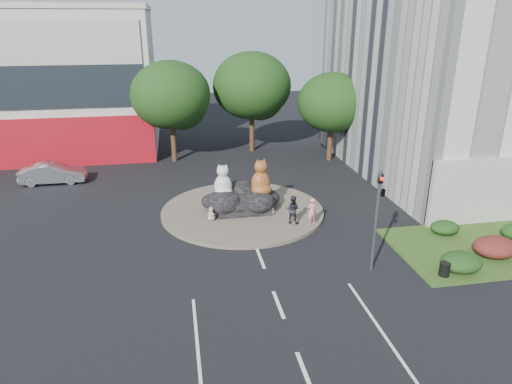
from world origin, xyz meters
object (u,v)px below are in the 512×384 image
parked_car (53,173)px  pedestrian_pink (312,211)px  litter_bin (445,269)px  cat_white (223,180)px  cat_tabby (261,177)px  pedestrian_dark (292,209)px  kitten_calico (211,213)px  kitten_white (271,208)px

parked_car → pedestrian_pink: bearing=-123.6°
litter_bin → cat_white: bearing=134.5°
cat_tabby → pedestrian_dark: (1.38, -2.47, -1.22)m
pedestrian_dark → pedestrian_pink: bearing=-170.0°
cat_white → litter_bin: bearing=-39.4°
cat_tabby → pedestrian_pink: size_ratio=1.45×
kitten_calico → cat_white: bearing=99.7°
cat_white → kitten_white: size_ratio=2.56×
kitten_white → kitten_calico: bearing=136.7°
pedestrian_dark → parked_car: bearing=-3.9°
cat_tabby → kitten_white: (0.42, -1.01, -1.65)m
kitten_white → parked_car: parked_car is taller
kitten_calico → litter_bin: 12.83m
cat_white → kitten_calico: size_ratio=2.46×
pedestrian_dark → parked_car: (-15.29, 10.34, -0.28)m
pedestrian_pink → litter_bin: size_ratio=2.41×
cat_tabby → pedestrian_pink: (2.42, -2.85, -1.26)m
litter_bin → kitten_calico: bearing=141.5°
parked_car → litter_bin: parked_car is taller
cat_tabby → kitten_calico: size_ratio=2.74×
kitten_white → litter_bin: (6.45, -8.22, -0.15)m
cat_tabby → pedestrian_dark: size_ratio=1.39×
parked_car → cat_white: bearing=-124.0°
kitten_calico → kitten_white: kitten_calico is taller
parked_car → litter_bin: (20.78, -17.09, -0.30)m
cat_tabby → litter_bin: (6.87, -9.23, -1.80)m
cat_white → kitten_calico: (-0.88, -1.36, -1.52)m
cat_white → parked_car: bearing=152.4°
cat_white → cat_tabby: size_ratio=0.90×
pedestrian_pink → litter_bin: bearing=113.2°
parked_car → kitten_white: bearing=-122.1°
kitten_calico → pedestrian_pink: bearing=26.5°
kitten_calico → pedestrian_dark: (4.56, -1.23, 0.41)m
kitten_calico → kitten_white: size_ratio=1.04×
parked_car → litter_bin: 26.90m
kitten_calico → parked_car: size_ratio=0.19×
cat_white → kitten_white: (2.72, -1.12, -1.53)m
pedestrian_dark → kitten_white: bearing=-26.6°
kitten_calico → parked_car: (-10.73, 9.11, 0.13)m
parked_car → kitten_calico: bearing=-130.6°
pedestrian_pink → pedestrian_dark: size_ratio=0.96×
cat_tabby → parked_car: size_ratio=0.51×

